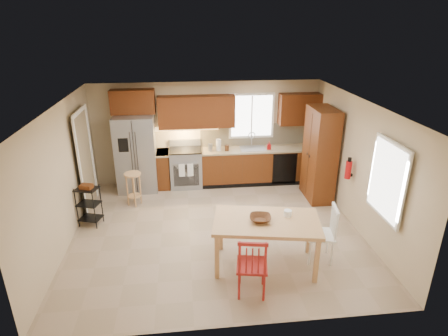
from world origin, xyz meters
name	(u,v)px	position (x,y,z in m)	size (l,w,h in m)	color
floor	(217,230)	(0.00, 0.00, 0.00)	(5.50, 5.50, 0.00)	tan
ceiling	(216,105)	(0.00, 0.00, 2.50)	(5.50, 5.00, 0.02)	silver
wall_back	(207,133)	(0.00, 2.50, 1.25)	(5.50, 0.02, 2.50)	#CCB793
wall_front	(235,249)	(0.00, -2.50, 1.25)	(5.50, 0.02, 2.50)	#CCB793
wall_left	(62,178)	(-2.75, 0.00, 1.25)	(0.02, 5.00, 2.50)	#CCB793
wall_right	(359,165)	(2.75, 0.00, 1.25)	(0.02, 5.00, 2.50)	#CCB793
refrigerator	(136,153)	(-1.70, 2.12, 0.91)	(0.92, 0.75, 1.82)	gray
range_stove	(186,168)	(-0.55, 2.19, 0.46)	(0.76, 0.63, 0.92)	gray
base_cabinet_narrow	(163,169)	(-1.10, 2.20, 0.45)	(0.30, 0.60, 0.90)	#5F2911
base_cabinet_run	(260,165)	(1.29, 2.20, 0.45)	(2.92, 0.60, 0.90)	#5F2911
dishwasher	(285,169)	(1.85, 1.91, 0.45)	(0.60, 0.02, 0.78)	black
backsplash	(258,134)	(1.29, 2.48, 1.18)	(2.92, 0.03, 0.55)	beige
upper_over_fridge	(133,102)	(-1.70, 2.33, 2.10)	(1.00, 0.35, 0.55)	#53250D
upper_left_block	(196,112)	(-0.25, 2.33, 1.83)	(1.80, 0.35, 0.75)	#53250D
upper_right_block	(300,109)	(2.25, 2.33, 1.83)	(1.00, 0.35, 0.75)	#53250D
window_back	(252,116)	(1.10, 2.48, 1.65)	(1.12, 0.04, 1.12)	white
sink	(253,150)	(1.10, 2.20, 0.86)	(0.62, 0.46, 0.16)	gray
undercab_glow	(184,129)	(-0.55, 2.30, 1.43)	(1.60, 0.30, 0.01)	#FFBF66
soap_bottle	(269,146)	(1.48, 2.10, 1.00)	(0.09, 0.09, 0.19)	#AE0C0E
paper_towel	(218,145)	(0.25, 2.15, 1.04)	(0.12, 0.12, 0.28)	white
canister_steel	(210,147)	(0.05, 2.15, 0.99)	(0.11, 0.11, 0.18)	gray
canister_wood	(227,148)	(0.45, 2.12, 0.97)	(0.10, 0.10, 0.14)	#532B16
pantry	(320,155)	(2.43, 1.20, 1.05)	(0.50, 0.95, 2.10)	#5F2911
fire_extinguisher	(348,170)	(2.63, 0.15, 1.10)	(0.12, 0.12, 0.36)	#AE0C0E
window_right	(387,180)	(2.68, -1.15, 1.45)	(0.04, 1.02, 1.32)	white
doorway	(85,162)	(-2.67, 1.30, 1.05)	(0.04, 0.95, 2.10)	#8C7A59
dining_table	(266,243)	(0.71, -1.18, 0.42)	(1.71, 0.96, 0.83)	tan
chair_red	(252,264)	(0.36, -1.83, 0.50)	(0.47, 0.47, 1.01)	maroon
chair_white	(320,234)	(1.66, -1.13, 0.50)	(0.47, 0.47, 1.01)	white
table_bowl	(260,221)	(0.60, -1.18, 0.84)	(0.35, 0.35, 0.09)	#532B16
table_jar	(288,214)	(1.08, -1.07, 0.88)	(0.14, 0.14, 0.16)	white
bar_stool	(134,189)	(-1.72, 1.29, 0.38)	(0.37, 0.37, 0.75)	tan
utility_cart	(89,206)	(-2.50, 0.51, 0.42)	(0.42, 0.32, 0.83)	black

